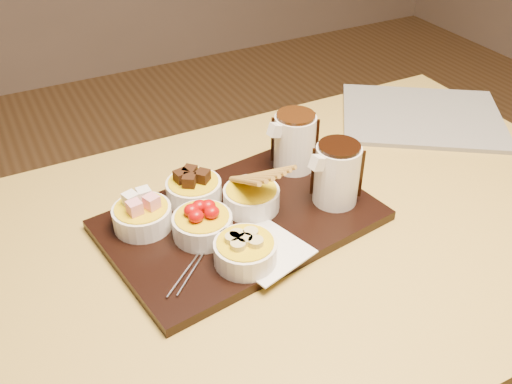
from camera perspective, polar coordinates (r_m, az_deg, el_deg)
name	(u,v)px	position (r m, az deg, el deg)	size (l,w,h in m)	color
dining_table	(308,263)	(1.08, 5.25, -7.04)	(1.20, 0.80, 0.75)	gold
serving_board	(241,220)	(1.00, -1.52, -2.83)	(0.46, 0.30, 0.02)	black
napkin	(266,251)	(0.92, 0.98, -5.90)	(0.12, 0.12, 0.00)	white
bowl_marshmallows	(142,217)	(0.98, -11.29, -2.48)	(0.10, 0.10, 0.04)	white
bowl_cake	(194,191)	(1.03, -6.22, 0.12)	(0.10, 0.10, 0.04)	white
bowl_strawberries	(203,226)	(0.95, -5.36, -3.41)	(0.10, 0.10, 0.04)	white
bowl_biscotti	(251,199)	(1.01, -0.46, -0.67)	(0.10, 0.10, 0.04)	white
bowl_bananas	(245,252)	(0.90, -1.07, -6.05)	(0.10, 0.10, 0.04)	white
pitcher_dark_chocolate	(337,175)	(1.01, 8.08, 1.72)	(0.08, 0.08, 0.11)	silver
pitcher_milk_chocolate	(295,142)	(1.10, 3.89, 4.96)	(0.08, 0.08, 0.11)	silver
fondue_skewers	(206,243)	(0.94, -5.03, -5.14)	(0.26, 0.03, 0.01)	silver
newspaper	(422,116)	(1.39, 16.26, 7.29)	(0.36, 0.29, 0.01)	beige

